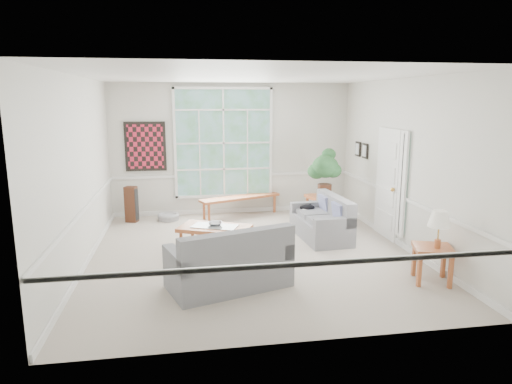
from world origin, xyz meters
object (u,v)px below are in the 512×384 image
loveseat_front (229,256)px  side_table (432,264)px  loveseat_right (321,217)px  end_table (322,209)px  coffee_table (215,239)px

loveseat_front → side_table: size_ratio=3.10×
loveseat_right → end_table: size_ratio=2.58×
loveseat_front → loveseat_right: bearing=27.6°
loveseat_front → coffee_table: (-0.08, 1.57, -0.22)m
loveseat_front → side_table: bearing=-24.1°
coffee_table → loveseat_right: bearing=36.8°
coffee_table → end_table: bearing=57.5°
loveseat_right → side_table: size_ratio=2.79×
loveseat_right → end_table: 1.21m
side_table → loveseat_right: bearing=112.1°
loveseat_front → end_table: 3.98m
end_table → side_table: end_table is taller
loveseat_right → loveseat_front: loveseat_front is taller
coffee_table → end_table: end_table is taller
loveseat_front → coffee_table: loveseat_front is taller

